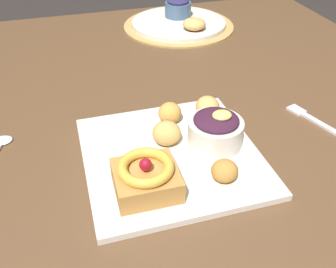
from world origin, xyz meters
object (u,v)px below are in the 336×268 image
Objects in this scene: front_plate at (171,156)px; fritter_front at (170,113)px; fork at (310,118)px; back_ramekin at (178,7)px; fritter_extra at (208,107)px; back_pastry at (194,24)px; back_plate at (179,23)px; fritter_back at (225,171)px; fritter_middle at (167,133)px; cake_slice at (146,177)px; berry_ramekin at (216,130)px.

fritter_front reaches higher than front_plate.
fritter_front is 0.29m from fork.
fork is (0.09, -0.62, -0.04)m from back_ramekin.
fritter_extra is at bearing 57.84° from fork.
fritter_front is at bearing -115.14° from back_pastry.
fritter_back is at bearing -101.71° from back_plate.
fritter_extra is at bearing 77.34° from fritter_back.
fritter_extra reaches higher than fritter_back.
fritter_middle reaches higher than fork.
fritter_back is 0.90× the size of fritter_extra.
cake_slice reaches higher than fritter_front.
back_pastry is (0.23, 0.53, 0.03)m from front_plate.
back_plate is at bearing 70.33° from fritter_middle.
fork is (0.25, 0.13, -0.03)m from fritter_back.
back_plate is (0.15, 0.70, -0.02)m from fritter_back.
front_plate is 0.69m from back_ramekin.
fritter_extra is 0.57m from back_ramekin.
cake_slice is at bearing -111.54° from back_plate.
fork is at bearing 1.89° from fritter_middle.
back_ramekin is (0.13, 0.65, 0.00)m from berry_ramekin.
fritter_front and fritter_extra have the same top height.
berry_ramekin is 0.62m from back_plate.
fritter_middle is at bearing -114.67° from back_pastry.
front_plate is 3.64× the size of back_ramekin.
fritter_extra is 0.53m from back_plate.
fork is (0.21, -0.05, -0.03)m from fritter_extra.
fritter_extra is 0.22m from fork.
fork is at bearing -79.88° from back_plate.
back_ramekin is 0.62m from fork.
fritter_front is 0.19m from fritter_back.
fritter_middle is (-0.08, 0.03, -0.01)m from berry_ramekin.
berry_ramekin is 2.02× the size of fritter_extra.
fork is at bearing 27.59° from fritter_back.
back_ramekin is at bearing 78.15° from fritter_back.
fritter_extra is 0.17× the size of back_plate.
fritter_back is at bearing 99.99° from fork.
back_plate is 4.32× the size of back_pastry.
fork is (0.31, 0.01, -0.03)m from fritter_middle.
cake_slice is (-0.06, -0.08, 0.03)m from front_plate.
cake_slice is 2.04× the size of fritter_extra.
berry_ramekin reaches higher than fritter_back.
fritter_middle reaches higher than front_plate.
cake_slice is at bearing -120.90° from fritter_middle.
fritter_back is at bearing -105.11° from back_pastry.
fritter_front is at bearing 61.60° from fork.
back_ramekin reaches higher than fritter_middle.
back_pastry is at bearing 73.88° from fritter_extra.
back_pastry is at bearing -74.41° from back_plate.
back_ramekin is (0.22, 0.66, 0.04)m from front_plate.
front_plate is 0.09m from berry_ramekin.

